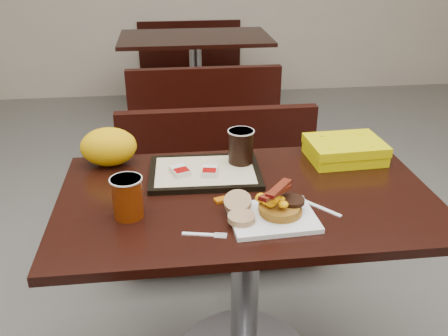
{
  "coord_description": "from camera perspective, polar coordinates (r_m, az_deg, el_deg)",
  "views": [
    {
      "loc": [
        -0.23,
        -1.34,
        1.51
      ],
      "look_at": [
        -0.07,
        0.06,
        0.82
      ],
      "focal_mm": 38.88,
      "sensor_mm": 36.0,
      "label": 1
    }
  ],
  "objects": [
    {
      "name": "fork",
      "position": [
        1.36,
        -3.06,
        -7.78
      ],
      "size": [
        0.13,
        0.05,
        0.0
      ],
      "primitive_type": null,
      "rotation": [
        0.0,
        0.0,
        -0.21
      ],
      "color": "white",
      "rests_on": "table_near"
    },
    {
      "name": "sausage_patty",
      "position": [
        1.44,
        8.02,
        -3.81
      ],
      "size": [
        0.08,
        0.08,
        0.01
      ],
      "primitive_type": "cylinder",
      "rotation": [
        0.0,
        0.0,
        -0.03
      ],
      "color": "black",
      "rests_on": "pancake_stack"
    },
    {
      "name": "table_near",
      "position": [
        1.77,
        2.47,
        -13.73
      ],
      "size": [
        1.2,
        0.7,
        0.75
      ],
      "primitive_type": null,
      "color": "black",
      "rests_on": "floor"
    },
    {
      "name": "hashbrown_sleeve_left",
      "position": [
        1.65,
        -5.21,
        -0.33
      ],
      "size": [
        0.08,
        0.09,
        0.02
      ],
      "primitive_type": "cube",
      "rotation": [
        0.0,
        0.0,
        0.37
      ],
      "color": "silver",
      "rests_on": "tray"
    },
    {
      "name": "bench_far_s",
      "position": [
        3.44,
        -2.52,
        6.65
      ],
      "size": [
        1.0,
        0.46,
        0.72
      ],
      "primitive_type": null,
      "color": "black",
      "rests_on": "floor"
    },
    {
      "name": "coffee_cup_far",
      "position": [
        1.7,
        1.99,
        2.54
      ],
      "size": [
        0.09,
        0.09,
        0.12
      ],
      "primitive_type": "cylinder",
      "rotation": [
        0.0,
        0.0,
        0.0
      ],
      "color": "black",
      "rests_on": "tray"
    },
    {
      "name": "bench_far_n",
      "position": [
        4.78,
        -3.87,
        12.21
      ],
      "size": [
        1.0,
        0.46,
        0.72
      ],
      "primitive_type": null,
      "color": "black",
      "rests_on": "floor"
    },
    {
      "name": "muffin_top",
      "position": [
        1.44,
        1.61,
        -3.99
      ],
      "size": [
        0.1,
        0.11,
        0.05
      ],
      "primitive_type": "cylinder",
      "rotation": [
        0.38,
        0.0,
        -0.33
      ],
      "color": "tan",
      "rests_on": "platter"
    },
    {
      "name": "pancake_stack",
      "position": [
        1.43,
        6.67,
        -4.77
      ],
      "size": [
        0.16,
        0.16,
        0.03
      ],
      "primitive_type": "cylinder",
      "rotation": [
        0.0,
        0.0,
        0.28
      ],
      "color": "#935818",
      "rests_on": "platter"
    },
    {
      "name": "hashbrown_sleeve_right",
      "position": [
        1.64,
        -1.69,
        -0.34
      ],
      "size": [
        0.06,
        0.08,
        0.02
      ],
      "primitive_type": "cube",
      "rotation": [
        0.0,
        0.0,
        -0.18
      ],
      "color": "silver",
      "rests_on": "tray"
    },
    {
      "name": "platter",
      "position": [
        1.43,
        5.73,
        -5.8
      ],
      "size": [
        0.26,
        0.21,
        0.01
      ],
      "primitive_type": "cube",
      "rotation": [
        0.0,
        0.0,
        0.06
      ],
      "color": "white",
      "rests_on": "table_near"
    },
    {
      "name": "condiment_syrup",
      "position": [
        1.51,
        -0.42,
        -3.78
      ],
      "size": [
        0.04,
        0.04,
        0.01
      ],
      "primitive_type": "cube",
      "rotation": [
        0.0,
        0.0,
        0.33
      ],
      "color": "#B25107",
      "rests_on": "table_near"
    },
    {
      "name": "clamshell",
      "position": [
        1.83,
        14.02,
        2.09
      ],
      "size": [
        0.28,
        0.21,
        0.07
      ],
      "primitive_type": "cube",
      "rotation": [
        0.0,
        0.0,
        0.05
      ],
      "color": "#D9CB03",
      "rests_on": "table_near"
    },
    {
      "name": "bacon_strips",
      "position": [
        1.39,
        6.08,
        -2.76
      ],
      "size": [
        0.15,
        0.15,
        0.01
      ],
      "primitive_type": null,
      "rotation": [
        0.0,
        0.0,
        0.83
      ],
      "color": "#430406",
      "rests_on": "scrambled_eggs"
    },
    {
      "name": "tray",
      "position": [
        1.67,
        -2.26,
        -0.53
      ],
      "size": [
        0.39,
        0.28,
        0.02
      ],
      "primitive_type": "cube",
      "rotation": [
        0.0,
        0.0,
        -0.04
      ],
      "color": "black",
      "rests_on": "table_near"
    },
    {
      "name": "knife",
      "position": [
        1.51,
        11.12,
        -4.53
      ],
      "size": [
        0.11,
        0.13,
        0.0
      ],
      "primitive_type": "cube",
      "rotation": [
        0.0,
        0.0,
        -0.88
      ],
      "color": "white",
      "rests_on": "table_near"
    },
    {
      "name": "muffin_bottom",
      "position": [
        1.39,
        2.06,
        -5.9
      ],
      "size": [
        0.1,
        0.1,
        0.02
      ],
      "primitive_type": "cylinder",
      "rotation": [
        0.0,
        0.0,
        0.35
      ],
      "color": "tan",
      "rests_on": "platter"
    },
    {
      "name": "bench_near_n",
      "position": [
        2.35,
        -0.21,
        -3.09
      ],
      "size": [
        1.0,
        0.46,
        0.72
      ],
      "primitive_type": null,
      "color": "black",
      "rests_on": "floor"
    },
    {
      "name": "coffee_cup_near",
      "position": [
        1.44,
        -11.28,
        -3.43
      ],
      "size": [
        0.11,
        0.11,
        0.12
      ],
      "primitive_type": "cylinder",
      "rotation": [
        0.0,
        0.0,
        0.26
      ],
      "color": "#9A3205",
      "rests_on": "table_near"
    },
    {
      "name": "condiment_ketchup",
      "position": [
        1.63,
        2.19,
        -1.44
      ],
      "size": [
        0.04,
        0.04,
        0.01
      ],
      "primitive_type": "cube",
      "rotation": [
        0.0,
        0.0,
        -0.21
      ],
      "color": "#8C0504",
      "rests_on": "table_near"
    },
    {
      "name": "paper_bag",
      "position": [
        1.77,
        -13.41,
        2.45
      ],
      "size": [
        0.23,
        0.2,
        0.14
      ],
      "primitive_type": "ellipsoid",
      "rotation": [
        0.0,
        0.0,
        -0.31
      ],
      "color": "yellow",
      "rests_on": "table_near"
    },
    {
      "name": "table_far",
      "position": [
        4.11,
        -3.31,
        10.09
      ],
      "size": [
        1.2,
        0.7,
        0.75
      ],
      "primitive_type": null,
      "color": "black",
      "rests_on": "floor"
    },
    {
      "name": "scrambled_eggs",
      "position": [
        1.41,
        5.65,
        -3.72
      ],
      "size": [
        0.09,
        0.09,
        0.04
      ],
      "primitive_type": "ellipsoid",
      "rotation": [
        0.0,
        0.0,
        0.21
      ],
      "color": "#FDBF05",
      "rests_on": "pancake_stack"
    }
  ]
}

